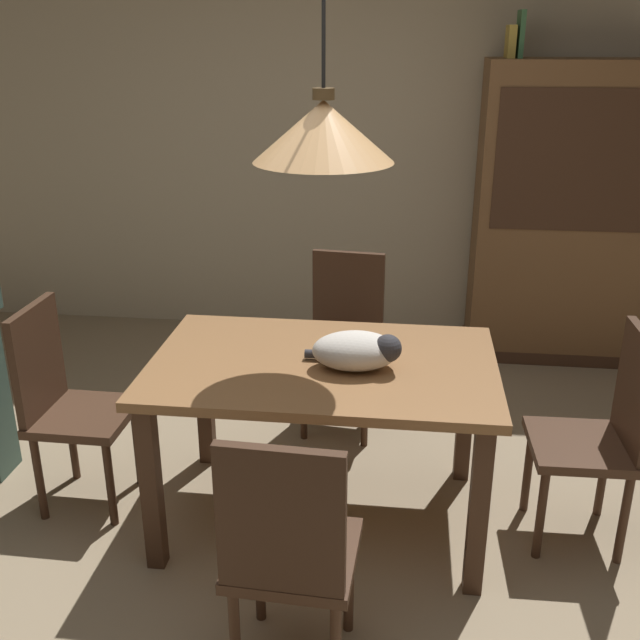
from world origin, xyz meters
TOP-DOWN VIEW (x-y plane):
  - ground at (0.00, 0.00)m, footprint 10.00×10.00m
  - back_wall at (0.00, 2.65)m, footprint 6.40×0.10m
  - dining_table at (0.06, 0.36)m, footprint 1.40×0.90m
  - chair_left_side at (-1.07, 0.36)m, footprint 0.41×0.41m
  - chair_far_back at (0.07, 1.24)m, footprint 0.44×0.44m
  - chair_right_side at (1.19, 0.36)m, footprint 0.41×0.41m
  - chair_near_front at (0.06, -0.52)m, footprint 0.42×0.42m
  - cat_sleeping at (0.21, 0.31)m, footprint 0.39×0.25m
  - pendant_lamp at (0.06, 0.36)m, footprint 0.52×0.52m
  - hutch_bookcase at (1.35, 2.32)m, footprint 1.12×0.45m
  - book_yellow_short at (0.92, 2.32)m, footprint 0.04×0.20m
  - book_green_slim at (0.97, 2.32)m, footprint 0.03×0.20m

SIDE VIEW (x-z plane):
  - ground at x=0.00m, z-range 0.00..0.00m
  - chair_left_side at x=-1.07m, z-range 0.05..0.98m
  - chair_far_back at x=0.07m, z-range 0.05..0.98m
  - chair_right_side at x=1.19m, z-range 0.05..0.98m
  - chair_near_front at x=0.06m, z-range 0.05..0.98m
  - dining_table at x=0.06m, z-range 0.27..1.02m
  - cat_sleeping at x=0.21m, z-range 0.75..0.90m
  - hutch_bookcase at x=1.35m, z-range -0.04..1.81m
  - back_wall at x=0.00m, z-range 0.00..2.90m
  - pendant_lamp at x=0.06m, z-range 1.01..2.31m
  - book_yellow_short at x=0.92m, z-range 1.85..2.03m
  - book_green_slim at x=0.97m, z-range 1.85..2.11m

